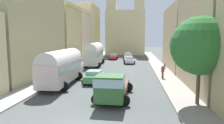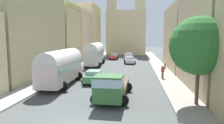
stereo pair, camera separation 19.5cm
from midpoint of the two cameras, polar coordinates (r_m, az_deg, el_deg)
ground_plane at (r=37.61m, az=1.61°, el=-1.07°), size 154.00×154.00×0.00m
sidewalk_left at (r=38.90m, az=-9.09°, el=-0.78°), size 2.50×70.00×0.14m
sidewalk_right at (r=37.68m, az=12.66°, el=-1.11°), size 2.50×70.00×0.14m
building_left_1 at (r=28.71m, az=-22.55°, el=7.89°), size 4.74×14.92×11.87m
building_left_2 at (r=40.81m, az=-14.41°, el=7.33°), size 6.21×9.21×11.28m
building_left_3 at (r=49.85m, az=-9.54°, el=7.51°), size 4.52×9.42×11.58m
building_left_4 at (r=61.70m, az=-6.96°, el=8.72°), size 5.80×13.80×14.42m
building_right_1 at (r=22.62m, az=26.02°, el=9.92°), size 4.19×12.06×13.34m
building_right_2 at (r=35.43m, az=19.34°, el=6.37°), size 4.93×13.08×10.24m
distant_church at (r=62.67m, az=3.68°, el=9.19°), size 11.68×6.76×21.29m
parked_bus_0 at (r=22.84m, az=-14.16°, el=-1.03°), size 3.33×8.83×3.87m
parked_bus_1 at (r=37.65m, az=-5.15°, el=2.53°), size 3.47×9.27×4.22m
cargo_truck_0 at (r=16.78m, az=-0.09°, el=-6.80°), size 3.16×7.14×2.40m
car_0 at (r=40.74m, az=4.75°, el=0.53°), size 2.46×3.89×1.39m
car_1 at (r=48.20m, az=4.40°, el=1.63°), size 2.26×4.35×1.62m
car_2 at (r=23.49m, az=-5.26°, el=-4.08°), size 2.37×3.71×1.45m
car_3 at (r=48.59m, az=0.24°, el=1.61°), size 2.38×4.27×1.44m
pedestrian_0 at (r=26.17m, az=13.86°, el=-2.57°), size 0.48×0.48×1.76m
pedestrian_1 at (r=34.53m, az=14.44°, el=-0.40°), size 0.49×0.49×1.69m
roadside_tree_0 at (r=16.44m, az=23.20°, el=4.21°), size 4.40×4.40×6.80m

